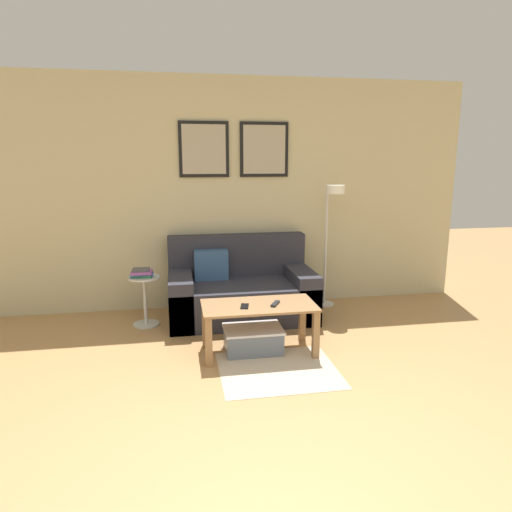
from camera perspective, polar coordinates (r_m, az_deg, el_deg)
The scene contains 11 objects.
ground_plane at distance 2.65m, azimuth 4.81°, elevation -27.06°, with size 16.00×16.00×0.00m, color tan.
wall_back at distance 5.17m, azimuth -3.92°, elevation 7.75°, with size 5.60×0.09×2.55m.
area_rug at distance 3.80m, azimuth 2.78°, elevation -14.03°, with size 0.94×0.81×0.01m, color #C1B299.
couch at distance 4.92m, azimuth -1.99°, elevation -4.35°, with size 1.52×0.87×0.85m.
coffee_table at distance 3.99m, azimuth 0.35°, elevation -7.25°, with size 0.98×0.50×0.44m.
storage_bin at distance 4.09m, azimuth -0.37°, elevation -10.37°, with size 0.51×0.36×0.22m.
floor_lamp at distance 5.06m, azimuth 9.36°, elevation 3.99°, with size 0.23×0.47×1.40m.
side_table at distance 4.78m, azimuth -13.72°, elevation -4.91°, with size 0.31×0.31×0.51m.
book_stack at distance 4.71m, azimuth -14.12°, elevation -2.06°, with size 0.23×0.18×0.08m.
remote_control at distance 3.95m, azimuth 2.42°, elevation -5.98°, with size 0.04×0.15×0.02m, color #232328.
cell_phone at distance 3.91m, azimuth -1.37°, elevation -6.29°, with size 0.07×0.14×0.01m, color black.
Camera 1 is at (-0.55, -1.98, 1.67)m, focal length 32.00 mm.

